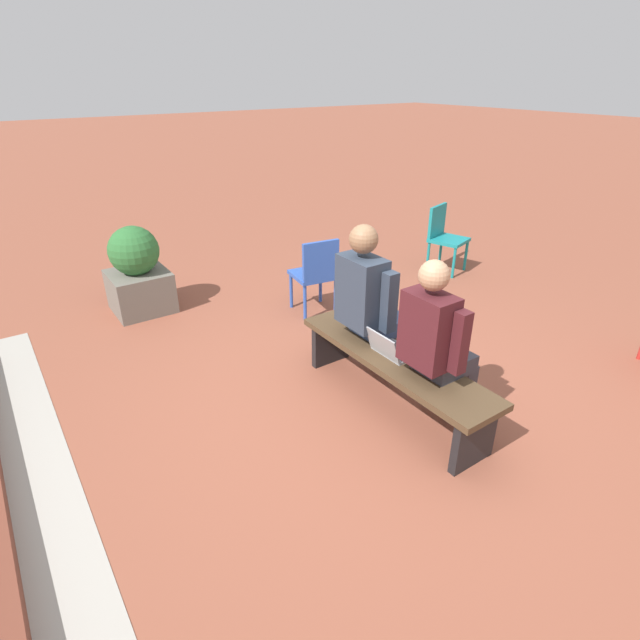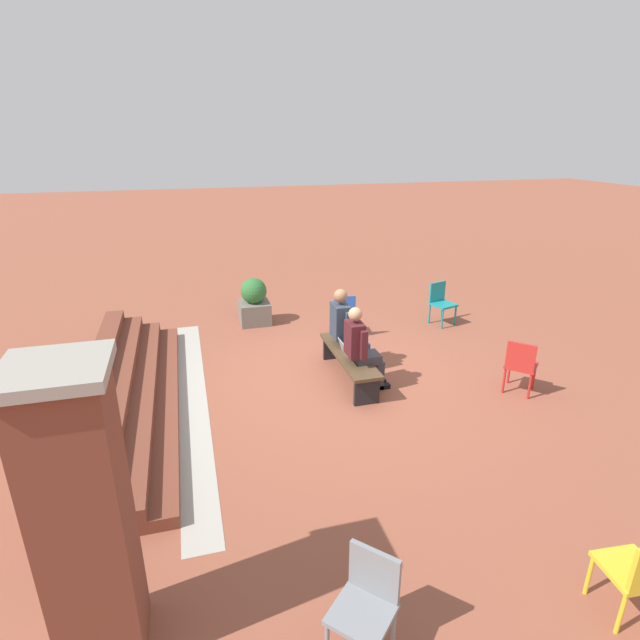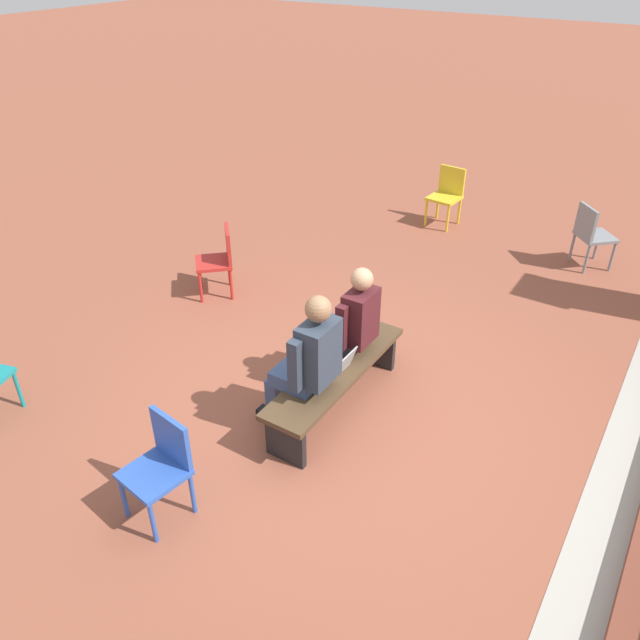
{
  "view_description": "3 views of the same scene",
  "coord_description": "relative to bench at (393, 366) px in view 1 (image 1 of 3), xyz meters",
  "views": [
    {
      "loc": [
        -2.46,
        2.18,
        2.37
      ],
      "look_at": [
        0.35,
        0.23,
        0.65
      ],
      "focal_mm": 28.0,
      "sensor_mm": 36.0,
      "label": 1
    },
    {
      "loc": [
        -6.79,
        2.18,
        3.65
      ],
      "look_at": [
        0.31,
        0.23,
        0.87
      ],
      "focal_mm": 28.0,
      "sensor_mm": 36.0,
      "label": 2
    },
    {
      "loc": [
        3.73,
        2.18,
        3.81
      ],
      "look_at": [
        -0.11,
        -0.29,
        0.91
      ],
      "focal_mm": 35.0,
      "sensor_mm": 36.0,
      "label": 3
    }
  ],
  "objects": [
    {
      "name": "plastic_chair_far_left",
      "position": [
        1.71,
        -0.46,
        0.13
      ],
      "size": [
        0.48,
        0.48,
        0.84
      ],
      "color": "#2D56B7",
      "rests_on": "ground"
    },
    {
      "name": "person_adult",
      "position": [
        0.36,
        -0.07,
        0.38
      ],
      "size": [
        0.56,
        0.71,
        1.38
      ],
      "color": "#384C75",
      "rests_on": "ground"
    },
    {
      "name": "planter",
      "position": [
        2.87,
        1.06,
        0.08
      ],
      "size": [
        0.6,
        0.6,
        0.94
      ],
      "color": "#6B665B",
      "rests_on": "ground"
    },
    {
      "name": "bench",
      "position": [
        0.0,
        0.0,
        0.0
      ],
      "size": [
        1.8,
        0.44,
        0.45
      ],
      "color": "#4C3823",
      "rests_on": "ground"
    },
    {
      "name": "plastic_chair_near_bench_right",
      "position": [
        1.87,
        -2.56,
        0.13
      ],
      "size": [
        0.52,
        0.52,
        0.84
      ],
      "color": "teal",
      "rests_on": "ground"
    },
    {
      "name": "ground_plane",
      "position": [
        0.12,
        0.12,
        -0.35
      ],
      "size": [
        60.0,
        60.0,
        0.0
      ],
      "primitive_type": "plane",
      "color": "brown"
    },
    {
      "name": "concrete_strip",
      "position": [
        0.0,
        2.4,
        -0.35
      ],
      "size": [
        5.96,
        0.4,
        0.01
      ],
      "primitive_type": "cube",
      "color": "#A8A399",
      "rests_on": "ground"
    },
    {
      "name": "laptop",
      "position": [
        0.02,
        0.01,
        0.15
      ],
      "size": [
        0.32,
        0.29,
        0.21
      ],
      "color": "#9EA0A5",
      "rests_on": "bench"
    },
    {
      "name": "person_student",
      "position": [
        -0.34,
        -0.07,
        0.35
      ],
      "size": [
        0.52,
        0.66,
        1.31
      ],
      "color": "#383842",
      "rests_on": "ground"
    }
  ]
}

